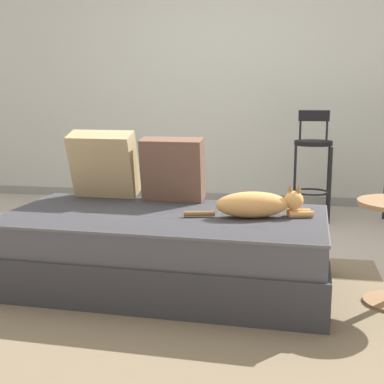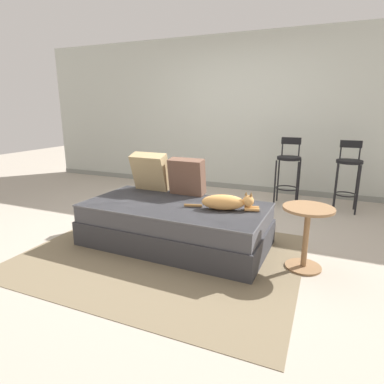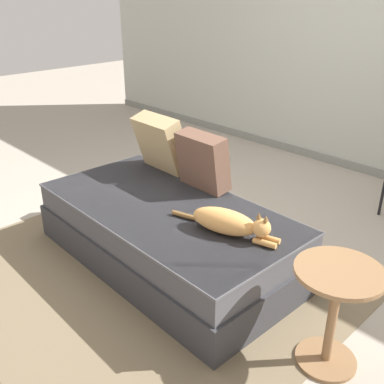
# 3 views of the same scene
# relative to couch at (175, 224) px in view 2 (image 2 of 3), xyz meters

# --- Properties ---
(ground_plane) EXTENTS (16.00, 16.00, 0.00)m
(ground_plane) POSITION_rel_couch_xyz_m (0.00, 0.40, -0.23)
(ground_plane) COLOR #A89E8E
(ground_plane) RESTS_ON ground
(wall_back_panel) EXTENTS (8.00, 0.10, 2.60)m
(wall_back_panel) POSITION_rel_couch_xyz_m (0.00, 2.65, 1.07)
(wall_back_panel) COLOR #B7BCB2
(wall_back_panel) RESTS_ON ground
(wall_baseboard_trim) EXTENTS (8.00, 0.02, 0.09)m
(wall_baseboard_trim) POSITION_rel_couch_xyz_m (0.00, 2.60, -0.18)
(wall_baseboard_trim) COLOR gray
(wall_baseboard_trim) RESTS_ON ground
(area_rug) EXTENTS (2.62, 2.08, 0.01)m
(area_rug) POSITION_rel_couch_xyz_m (0.00, -0.30, -0.22)
(area_rug) COLOR #75664C
(area_rug) RESTS_ON ground
(couch) EXTENTS (1.94, 1.04, 0.44)m
(couch) POSITION_rel_couch_xyz_m (0.00, 0.00, 0.00)
(couch) COLOR #353539
(couch) RESTS_ON ground
(throw_pillow_corner) EXTENTS (0.44, 0.29, 0.46)m
(throw_pillow_corner) POSITION_rel_couch_xyz_m (-0.52, 0.41, 0.45)
(throw_pillow_corner) COLOR tan
(throw_pillow_corner) RESTS_ON couch
(throw_pillow_middle) EXTENTS (0.41, 0.22, 0.42)m
(throw_pillow_middle) POSITION_rel_couch_xyz_m (-0.04, 0.39, 0.43)
(throw_pillow_middle) COLOR brown
(throw_pillow_middle) RESTS_ON couch
(cat) EXTENTS (0.74, 0.27, 0.19)m
(cat) POSITION_rel_couch_xyz_m (0.55, 0.02, 0.29)
(cat) COLOR tan
(cat) RESTS_ON couch
(bar_stool_near_window) EXTENTS (0.34, 0.34, 0.99)m
(bar_stool_near_window) POSITION_rel_couch_xyz_m (0.90, 1.96, 0.35)
(bar_stool_near_window) COLOR black
(bar_stool_near_window) RESTS_ON ground
(bar_stool_by_doorway) EXTENTS (0.34, 0.34, 0.98)m
(bar_stool_by_doorway) POSITION_rel_couch_xyz_m (1.70, 1.96, 0.36)
(bar_stool_by_doorway) COLOR black
(bar_stool_by_doorway) RESTS_ON ground
(side_table) EXTENTS (0.44, 0.44, 0.58)m
(side_table) POSITION_rel_couch_xyz_m (1.31, -0.04, 0.15)
(side_table) COLOR olive
(side_table) RESTS_ON ground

